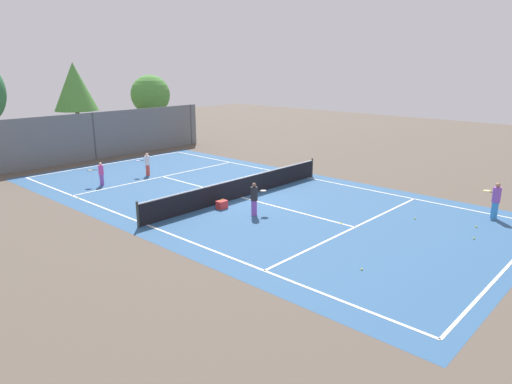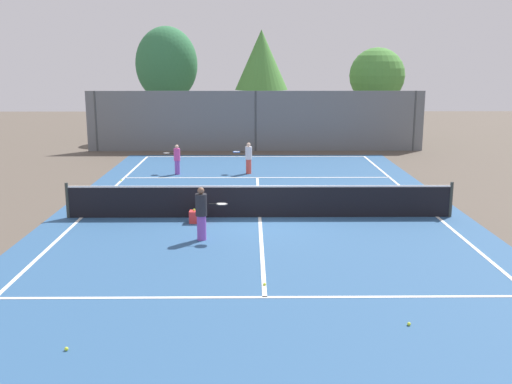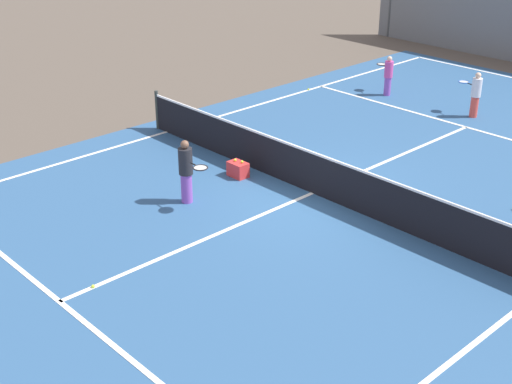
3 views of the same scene
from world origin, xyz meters
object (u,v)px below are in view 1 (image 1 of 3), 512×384
Objects in this scene: player_1 at (254,199)px; tennis_ball_2 at (168,214)px; tennis_ball_4 at (341,223)px; tennis_ball_6 at (415,219)px; player_0 at (101,173)px; ball_crate at (222,204)px; tennis_ball_0 at (362,269)px; tennis_ball_5 at (476,227)px; tennis_ball_3 at (474,238)px; player_2 at (147,164)px; tennis_ball_1 at (253,176)px; player_3 at (496,200)px; tennis_ball_7 at (78,198)px.

tennis_ball_2 is at bearing 130.87° from player_1.
tennis_ball_4 and tennis_ball_6 have the same top height.
player_0 reaches higher than tennis_ball_6.
ball_crate reaches higher than tennis_ball_0.
tennis_ball_5 is at bearing -61.30° from ball_crate.
tennis_ball_3 and tennis_ball_4 have the same top height.
player_2 reaches higher than tennis_ball_1.
tennis_ball_6 is (-2.36, 2.40, -0.78)m from player_3.
ball_crate reaches higher than tennis_ball_1.
player_3 is 3.17m from tennis_ball_3.
ball_crate is 7.22× the size of tennis_ball_7.
tennis_ball_1 is 1.00× the size of tennis_ball_5.
player_0 is 16.15m from tennis_ball_6.
tennis_ball_4 is 1.00× the size of tennis_ball_5.
tennis_ball_6 is at bearing -57.98° from ball_crate.
tennis_ball_7 is at bearing 123.28° from player_3.
player_1 is 21.97× the size of tennis_ball_5.
ball_crate reaches higher than tennis_ball_6.
tennis_ball_1 is 1.00× the size of tennis_ball_4.
tennis_ball_0 is at bearing -105.75° from player_1.
ball_crate reaches higher than tennis_ball_2.
player_3 is 23.73× the size of tennis_ball_5.
tennis_ball_5 is at bearing -55.08° from tennis_ball_2.
tennis_ball_7 is (-9.06, 3.25, 0.00)m from tennis_ball_1.
tennis_ball_5 is (6.70, -17.23, -0.63)m from player_0.
player_1 is at bearing 122.45° from tennis_ball_5.
tennis_ball_3 is (5.25, -1.72, 0.00)m from tennis_ball_0.
tennis_ball_2 is 1.00× the size of tennis_ball_6.
tennis_ball_6 is (4.18, -5.39, -0.72)m from player_1.
tennis_ball_4 is at bearing -64.43° from tennis_ball_7.
tennis_ball_5 is at bearing 175.02° from player_3.
player_3 reaches higher than tennis_ball_6.
player_2 is at bearing 101.91° from tennis_ball_5.
tennis_ball_0 is at bearing -100.55° from player_2.
tennis_ball_3 is 1.00× the size of tennis_ball_4.
ball_crate reaches higher than tennis_ball_7.
tennis_ball_6 is at bearing 106.76° from tennis_ball_5.
tennis_ball_0 is (-2.98, -15.99, -0.66)m from player_2.
player_1 is 1.08× the size of player_2.
player_2 is 20.25× the size of tennis_ball_5.
tennis_ball_0 is (0.06, -15.87, -0.63)m from player_0.
player_0 reaches higher than tennis_ball_2.
player_0 reaches higher than tennis_ball_5.
player_2 reaches higher than tennis_ball_0.
tennis_ball_4 is at bearing -64.76° from player_1.
ball_crate is 7.22× the size of tennis_ball_5.
player_1 is 10.17m from player_3.
tennis_ball_1 is (3.94, -4.83, -0.66)m from player_2.
tennis_ball_3 and tennis_ball_7 have the same top height.
player_2 is 13.11m from tennis_ball_4.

